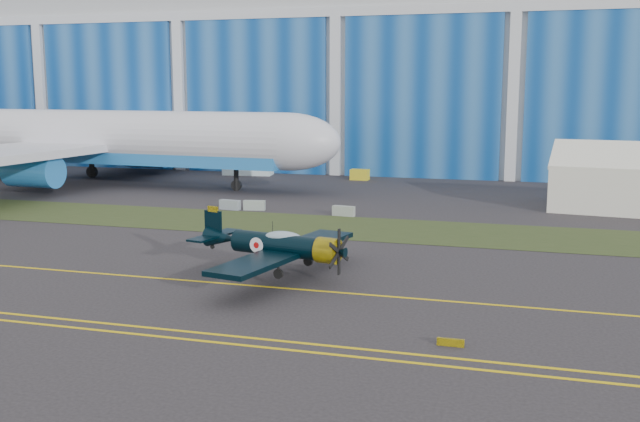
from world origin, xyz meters
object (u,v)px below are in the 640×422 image
(tent, at_px, (631,175))
(tug, at_px, (360,175))
(warbird, at_px, (277,245))
(shipping_container, at_px, (248,164))
(jetliner, at_px, (84,79))

(tent, height_order, tug, tent)
(warbird, bearing_deg, shipping_container, 125.33)
(shipping_container, bearing_deg, jetliner, -146.61)
(tug, bearing_deg, tent, -25.55)
(warbird, bearing_deg, jetliner, 147.04)
(jetliner, height_order, tent, jetliner)
(warbird, bearing_deg, tug, 109.23)
(jetliner, distance_m, tug, 34.52)
(shipping_container, distance_m, tug, 15.25)
(warbird, distance_m, tug, 48.57)
(tent, bearing_deg, shipping_container, 167.17)
(jetliner, relative_size, tug, 33.34)
(jetliner, height_order, shipping_container, jetliner)
(tent, distance_m, tug, 33.05)
(warbird, relative_size, jetliner, 0.20)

